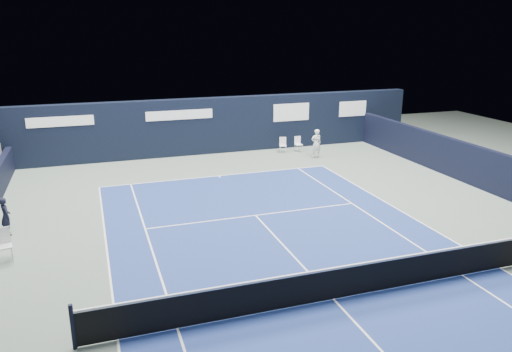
{
  "coord_description": "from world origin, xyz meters",
  "views": [
    {
      "loc": [
        -5.65,
        -10.3,
        6.87
      ],
      "look_at": [
        0.3,
        7.22,
        1.3
      ],
      "focal_mm": 35.0,
      "sensor_mm": 36.0,
      "label": 1
    }
  ],
  "objects": [
    {
      "name": "line_judge_chair",
      "position": [
        -8.46,
        5.32,
        0.59
      ],
      "size": [
        0.54,
        0.52,
        1.03
      ],
      "rotation": [
        0.0,
        0.0,
        0.21
      ],
      "color": "silver",
      "rests_on": "ground"
    },
    {
      "name": "tennis_net",
      "position": [
        0.0,
        0.0,
        0.51
      ],
      "size": [
        12.9,
        0.1,
        1.1
      ],
      "color": "black",
      "rests_on": "ground"
    },
    {
      "name": "ground",
      "position": [
        0.0,
        2.0,
        0.0
      ],
      "size": [
        48.0,
        48.0,
        0.0
      ],
      "primitive_type": "plane",
      "color": "#58685E",
      "rests_on": "ground"
    },
    {
      "name": "court_markings",
      "position": [
        0.0,
        0.0,
        0.01
      ],
      "size": [
        11.03,
        23.83,
        0.0
      ],
      "color": "white",
      "rests_on": "court_surface"
    },
    {
      "name": "court_surface",
      "position": [
        0.0,
        0.0,
        0.0
      ],
      "size": [
        10.97,
        23.77,
        0.01
      ],
      "primitive_type": "cube",
      "color": "navy",
      "rests_on": "ground"
    },
    {
      "name": "tennis_player",
      "position": [
        5.93,
        13.64,
        0.78
      ],
      "size": [
        0.59,
        0.8,
        1.56
      ],
      "color": "white",
      "rests_on": "ground"
    },
    {
      "name": "folding_chair_back_b",
      "position": [
        5.57,
        15.27,
        0.49
      ],
      "size": [
        0.38,
        0.36,
        0.85
      ],
      "rotation": [
        0.0,
        0.0,
        -0.0
      ],
      "color": "white",
      "rests_on": "ground"
    },
    {
      "name": "line_judge",
      "position": [
        -8.63,
        7.43,
        0.67
      ],
      "size": [
        0.48,
        0.57,
        1.34
      ],
      "primitive_type": "imported",
      "rotation": [
        0.0,
        0.0,
        1.94
      ],
      "color": "black",
      "rests_on": "ground"
    },
    {
      "name": "enclosure_wall_right",
      "position": [
        10.5,
        6.0,
        0.9
      ],
      "size": [
        0.3,
        22.0,
        1.8
      ],
      "primitive_type": "cube",
      "color": "black",
      "rests_on": "ground"
    },
    {
      "name": "back_sponsor_wall",
      "position": [
        0.01,
        16.5,
        1.55
      ],
      "size": [
        26.0,
        0.63,
        3.1
      ],
      "color": "black",
      "rests_on": "ground"
    },
    {
      "name": "folding_chair_back_a",
      "position": [
        4.65,
        15.33,
        0.57
      ],
      "size": [
        0.47,
        0.49,
        0.86
      ],
      "rotation": [
        0.0,
        0.0,
        -0.29
      ],
      "color": "silver",
      "rests_on": "ground"
    }
  ]
}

